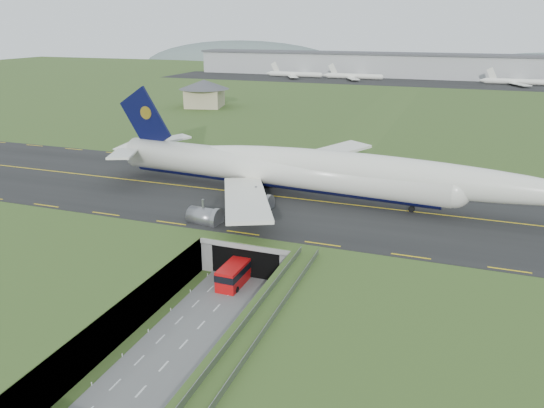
% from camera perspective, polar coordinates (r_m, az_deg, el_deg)
% --- Properties ---
extents(ground, '(900.00, 900.00, 0.00)m').
position_cam_1_polar(ground, '(82.74, -5.05, -10.21)').
color(ground, '#364F1F').
rests_on(ground, ground).
extents(airfield_deck, '(800.00, 800.00, 6.00)m').
position_cam_1_polar(airfield_deck, '(81.33, -5.11, -8.36)').
color(airfield_deck, gray).
rests_on(airfield_deck, ground).
extents(trench_road, '(12.00, 75.00, 0.20)m').
position_cam_1_polar(trench_road, '(76.92, -7.45, -12.66)').
color(trench_road, slate).
rests_on(trench_road, ground).
extents(taxiway, '(800.00, 44.00, 0.18)m').
position_cam_1_polar(taxiway, '(108.57, 2.17, 0.61)').
color(taxiway, black).
rests_on(taxiway, airfield_deck).
extents(tunnel_portal, '(17.00, 22.30, 6.00)m').
position_cam_1_polar(tunnel_portal, '(95.12, -0.88, -3.87)').
color(tunnel_portal, gray).
rests_on(tunnel_portal, ground).
extents(guideway, '(3.00, 53.00, 7.05)m').
position_cam_1_polar(guideway, '(61.25, -3.27, -15.79)').
color(guideway, '#A8A8A3').
rests_on(guideway, ground).
extents(jumbo_jet, '(103.26, 64.62, 21.45)m').
position_cam_1_polar(jumbo_jet, '(107.51, 3.83, 3.57)').
color(jumbo_jet, white).
rests_on(jumbo_jet, ground).
extents(shuttle_tram, '(3.49, 8.74, 3.52)m').
position_cam_1_polar(shuttle_tram, '(86.38, -3.96, -7.42)').
color(shuttle_tram, red).
rests_on(shuttle_tram, ground).
extents(service_building, '(25.40, 25.40, 11.55)m').
position_cam_1_polar(service_building, '(230.80, -7.30, 11.97)').
color(service_building, tan).
rests_on(service_building, ground).
extents(cargo_terminal, '(320.00, 67.00, 15.60)m').
position_cam_1_polar(cargo_terminal, '(366.91, 15.48, 14.17)').
color(cargo_terminal, '#B2B2B2').
rests_on(cargo_terminal, ground).
extents(distant_hills, '(700.00, 91.00, 60.00)m').
position_cam_1_polar(distant_hills, '(498.26, 24.28, 12.22)').
color(distant_hills, slate).
rests_on(distant_hills, ground).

